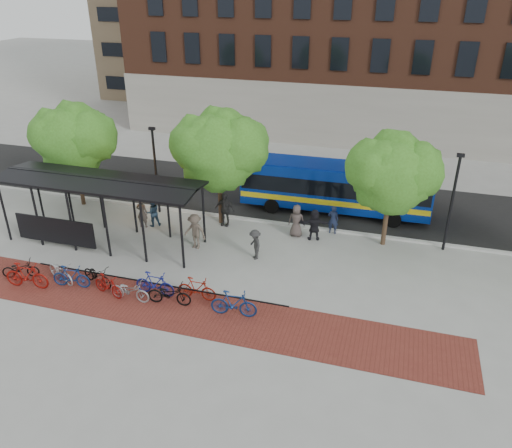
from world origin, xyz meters
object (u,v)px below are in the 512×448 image
(pedestrian_5, at_px, (314,225))
(bus, at_px, (335,185))
(bike_3, at_px, (71,277))
(bus_shelter, at_px, (98,188))
(tree_a, at_px, (74,137))
(pedestrian_4, at_px, (225,209))
(bike_0, at_px, (20,269))
(bike_6, at_px, (130,290))
(pedestrian_1, at_px, (142,213))
(bike_7, at_px, (155,284))
(pedestrian_7, at_px, (333,220))
(bike_9, at_px, (197,289))
(bike_11, at_px, (234,304))
(pedestrian_6, at_px, (296,221))
(tree_b, at_px, (220,147))
(bike_2, at_px, (61,271))
(bike_5, at_px, (108,285))
(bike_4, at_px, (97,275))
(pedestrian_9, at_px, (255,244))
(lamp_post_left, at_px, (156,168))
(pedestrian_2, at_px, (153,212))
(lamp_post_right, at_px, (452,200))
(bike_1, at_px, (26,275))
(bike_8, at_px, (169,294))
(tree_c, at_px, (394,171))

(pedestrian_5, bearing_deg, bus, -111.67)
(bike_3, bearing_deg, bus_shelter, 5.96)
(tree_a, xyz_separation_m, pedestrian_4, (9.25, -0.30, -3.27))
(bike_0, distance_m, pedestrian_5, 14.47)
(tree_a, height_order, pedestrian_5, tree_a)
(bike_6, relative_size, pedestrian_1, 1.08)
(bike_7, relative_size, pedestrian_7, 1.16)
(bike_9, height_order, bike_11, bike_11)
(bike_6, relative_size, pedestrian_6, 1.04)
(tree_b, bearing_deg, bike_2, -122.50)
(tree_a, height_order, bike_5, tree_a)
(bike_3, distance_m, bike_7, 3.90)
(tree_a, distance_m, pedestrian_5, 14.74)
(bus_shelter, distance_m, bike_4, 4.96)
(bike_6, xyz_separation_m, pedestrian_5, (6.56, 7.74, 0.37))
(pedestrian_9, bearing_deg, bike_11, -30.12)
(lamp_post_left, relative_size, pedestrian_9, 3.27)
(tree_a, bearing_deg, lamp_post_left, 2.92)
(tree_b, distance_m, bus, 7.20)
(bike_7, distance_m, pedestrian_5, 9.09)
(tree_a, xyz_separation_m, pedestrian_2, (5.42, -1.51, -3.41))
(lamp_post_right, xyz_separation_m, bike_9, (-10.40, -7.66, -2.22))
(bike_7, bearing_deg, tree_a, 49.72)
(bus_shelter, xyz_separation_m, pedestrian_7, (11.40, 4.28, -2.19))
(bike_3, bearing_deg, lamp_post_right, -69.48)
(tree_b, bearing_deg, pedestrian_1, -155.78)
(bike_1, bearing_deg, tree_a, 12.55)
(bus_shelter, bearing_deg, pedestrian_2, 54.52)
(lamp_post_right, relative_size, bike_0, 3.07)
(bike_8, distance_m, pedestrian_6, 8.54)
(lamp_post_right, relative_size, bike_7, 2.75)
(tree_b, xyz_separation_m, pedestrian_4, (0.24, -0.30, -3.49))
(bike_5, bearing_deg, bus, -17.96)
(bike_0, xyz_separation_m, bike_3, (2.76, -0.03, 0.10))
(pedestrian_4, xyz_separation_m, pedestrian_7, (5.93, 0.75, -0.16))
(tree_a, bearing_deg, bike_5, -50.97)
(bike_5, bearing_deg, pedestrian_4, -0.62)
(bike_2, xyz_separation_m, bike_8, (5.54, -0.23, 0.01))
(pedestrian_9, bearing_deg, bike_0, -100.64)
(bike_9, bearing_deg, bike_3, 96.73)
(bus, bearing_deg, bike_5, -126.36)
(bus_shelter, xyz_separation_m, bike_7, (4.86, -3.80, -2.44))
(tree_c, xyz_separation_m, bike_6, (-10.22, -8.30, -3.56))
(pedestrian_4, bearing_deg, bus_shelter, -143.15)
(tree_b, distance_m, bike_8, 9.02)
(bike_2, height_order, pedestrian_4, pedestrian_4)
(pedestrian_1, height_order, pedestrian_5, pedestrian_1)
(lamp_post_right, height_order, pedestrian_6, lamp_post_right)
(pedestrian_5, bearing_deg, bike_3, 23.53)
(bike_9, height_order, pedestrian_2, pedestrian_2)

